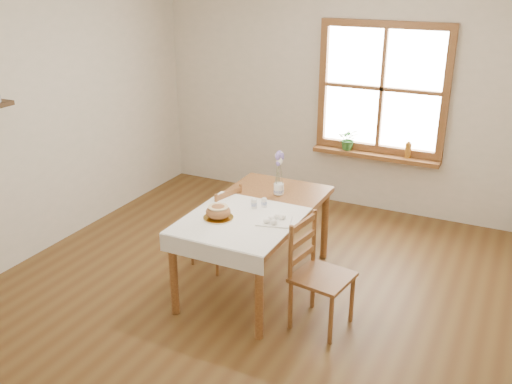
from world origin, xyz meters
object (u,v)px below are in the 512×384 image
chair_left (216,225)px  flower_vase (279,190)px  bread_plate (218,218)px  dining_table (256,217)px  chair_right (323,276)px

chair_left → flower_vase: 0.71m
chair_left → bread_plate: (0.33, -0.52, 0.35)m
dining_table → bread_plate: size_ratio=6.51×
chair_right → bread_plate: 0.99m
flower_vase → dining_table: bearing=-97.9°
chair_left → chair_right: size_ratio=0.92×
chair_right → bread_plate: bearing=98.7°
bread_plate → dining_table: bearing=64.1°
dining_table → flower_vase: bearing=82.1°
chair_left → flower_vase: size_ratio=8.15×
bread_plate → chair_left: bearing=122.8°
chair_left → chair_right: (1.27, -0.52, 0.04)m
dining_table → chair_left: size_ratio=1.93×
chair_left → bread_plate: 0.71m
flower_vase → chair_left: bearing=-159.1°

